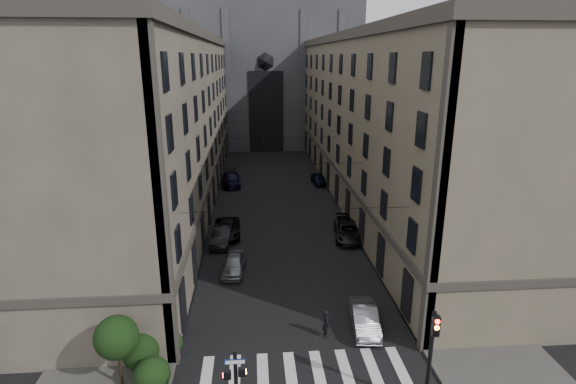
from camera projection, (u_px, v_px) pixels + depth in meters
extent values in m
cube|color=#383533|center=(186.00, 200.00, 53.13)|extent=(7.00, 80.00, 0.15)
cube|color=#383533|center=(361.00, 196.00, 54.74)|extent=(7.00, 80.00, 0.15)
cube|color=beige|center=(304.00, 370.00, 24.38)|extent=(11.00, 3.20, 0.01)
cube|color=#50473D|center=(154.00, 125.00, 50.32)|extent=(13.00, 60.00, 18.00)
cube|color=#38332D|center=(146.00, 36.00, 47.60)|extent=(13.60, 60.60, 0.90)
cube|color=#38332D|center=(158.00, 166.00, 51.71)|extent=(13.40, 60.30, 0.50)
cube|color=brown|center=(389.00, 122.00, 52.39)|extent=(13.00, 60.00, 18.00)
cube|color=#38332D|center=(395.00, 37.00, 49.67)|extent=(13.60, 60.60, 0.90)
cube|color=#38332D|center=(387.00, 162.00, 53.78)|extent=(13.40, 60.30, 0.50)
cube|color=#2D2D33|center=(264.00, 64.00, 86.83)|extent=(34.00, 22.00, 30.00)
cube|color=black|center=(266.00, 112.00, 78.60)|extent=(6.00, 0.30, 14.00)
cube|color=orange|center=(242.00, 372.00, 19.95)|extent=(0.34, 0.24, 0.38)
cube|color=#FF0C07|center=(227.00, 375.00, 20.06)|extent=(0.34, 0.24, 0.38)
cube|color=navy|center=(235.00, 362.00, 19.62)|extent=(0.95, 0.05, 0.24)
cylinder|color=black|center=(430.00, 360.00, 21.19)|extent=(0.20, 0.20, 5.20)
cube|color=black|center=(435.00, 326.00, 20.40)|extent=(0.34, 0.30, 1.00)
cylinder|color=#FF0C07|center=(438.00, 322.00, 20.16)|extent=(0.22, 0.05, 0.22)
cylinder|color=orange|center=(437.00, 328.00, 20.25)|extent=(0.22, 0.05, 0.22)
cylinder|color=black|center=(436.00, 334.00, 20.34)|extent=(0.22, 0.05, 0.22)
sphere|color=black|center=(152.00, 374.00, 22.52)|extent=(1.80, 1.80, 1.80)
sphere|color=black|center=(140.00, 351.00, 24.14)|extent=(2.00, 2.00, 2.00)
sphere|color=black|center=(170.00, 343.00, 25.28)|extent=(1.40, 1.40, 1.40)
cylinder|color=black|center=(120.00, 365.00, 22.78)|extent=(0.16, 0.16, 2.40)
sphere|color=black|center=(116.00, 337.00, 22.32)|extent=(2.20, 2.20, 2.20)
cylinder|color=black|center=(296.00, 210.00, 26.98)|extent=(14.00, 0.03, 0.03)
cylinder|color=black|center=(282.00, 164.00, 38.43)|extent=(14.00, 0.03, 0.03)
cylinder|color=black|center=(275.00, 138.00, 50.83)|extent=(14.00, 0.03, 0.03)
cylinder|color=black|center=(270.00, 122.00, 63.24)|extent=(14.00, 0.03, 0.03)
cylinder|color=black|center=(267.00, 112.00, 74.69)|extent=(14.00, 0.03, 0.03)
cylinder|color=black|center=(263.00, 140.00, 51.80)|extent=(0.03, 60.00, 0.03)
cylinder|color=black|center=(285.00, 140.00, 52.00)|extent=(0.03, 60.00, 0.03)
imported|color=slate|center=(234.00, 264.00, 35.24)|extent=(2.02, 4.28, 1.42)
imported|color=black|center=(222.00, 236.00, 40.67)|extent=(2.01, 4.79, 1.54)
imported|color=black|center=(227.00, 228.00, 42.51)|extent=(2.58, 5.29, 1.45)
imported|color=black|center=(231.00, 179.00, 59.15)|extent=(2.78, 5.87, 1.65)
imported|color=gray|center=(365.00, 318.00, 27.95)|extent=(1.95, 4.50, 1.44)
imported|color=black|center=(348.00, 231.00, 41.78)|extent=(3.16, 5.69, 1.51)
imported|color=black|center=(346.00, 228.00, 42.80)|extent=(2.41, 4.97, 1.39)
imported|color=black|center=(319.00, 179.00, 59.70)|extent=(1.98, 4.29, 1.42)
imported|color=black|center=(326.00, 323.00, 27.11)|extent=(0.51, 0.70, 1.78)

